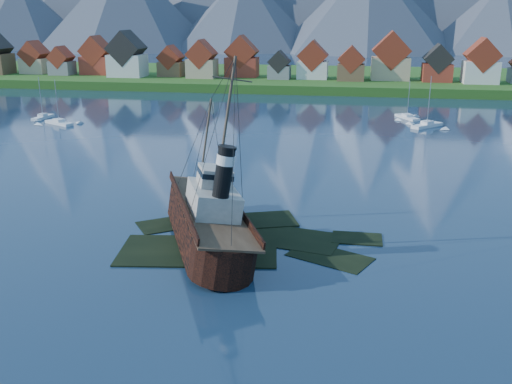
% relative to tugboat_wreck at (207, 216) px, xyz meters
% --- Properties ---
extents(ground, '(1400.00, 1400.00, 0.00)m').
position_rel_tugboat_wreck_xyz_m(ground, '(2.94, -2.12, -2.95)').
color(ground, '#162A3F').
rests_on(ground, ground).
extents(shoal, '(31.71, 21.24, 1.14)m').
position_rel_tugboat_wreck_xyz_m(shoal, '(4.71, 0.03, -3.29)').
color(shoal, black).
rests_on(shoal, ground).
extents(shore_bank, '(600.00, 80.00, 3.20)m').
position_rel_tugboat_wreck_xyz_m(shore_bank, '(2.94, 167.88, -2.95)').
color(shore_bank, '#164513').
rests_on(shore_bank, ground).
extents(seawall, '(600.00, 2.50, 2.00)m').
position_rel_tugboat_wreck_xyz_m(seawall, '(2.94, 129.88, -2.95)').
color(seawall, '#3F3D38').
rests_on(seawall, ground).
extents(town, '(250.96, 16.69, 17.30)m').
position_rel_tugboat_wreck_xyz_m(town, '(-30.18, 150.07, 6.04)').
color(town, maroon).
rests_on(town, ground).
extents(tugboat_wreck, '(6.86, 29.55, 23.42)m').
position_rel_tugboat_wreck_xyz_m(tugboat_wreck, '(0.00, 0.00, 0.00)').
color(tugboat_wreck, black).
rests_on(tugboat_wreck, ground).
extents(sailboat_b, '(2.43, 7.81, 11.16)m').
position_rel_tugboat_wreck_xyz_m(sailboat_b, '(-62.78, 72.61, -2.68)').
color(sailboat_b, silver).
rests_on(sailboat_b, ground).
extents(sailboat_c, '(8.84, 6.10, 11.40)m').
position_rel_tugboat_wreck_xyz_m(sailboat_c, '(-54.74, 66.04, -2.69)').
color(sailboat_c, silver).
rests_on(sailboat_c, ground).
extents(sailboat_d, '(8.08, 8.31, 12.66)m').
position_rel_tugboat_wreck_xyz_m(sailboat_d, '(34.28, 77.87, -2.66)').
color(sailboat_d, silver).
rests_on(sailboat_d, ground).
extents(sailboat_e, '(6.01, 8.84, 10.22)m').
position_rel_tugboat_wreck_xyz_m(sailboat_e, '(30.49, 88.88, -2.72)').
color(sailboat_e, silver).
rests_on(sailboat_e, ground).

